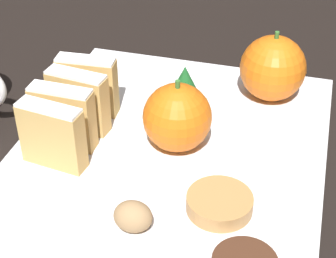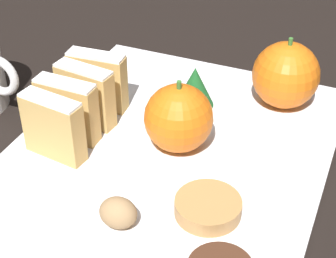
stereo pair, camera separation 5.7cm
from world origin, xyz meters
name	(u,v)px [view 1 (the left image)]	position (x,y,z in m)	size (l,w,h in m)	color
ground_plane	(168,161)	(0.00, 0.00, 0.00)	(6.00, 6.00, 0.00)	black
serving_platter	(168,157)	(0.00, 0.00, 0.01)	(0.32, 0.40, 0.01)	white
stollen_slice_front	(52,136)	(-0.11, -0.05, 0.05)	(0.07, 0.03, 0.07)	tan
stollen_slice_second	(63,117)	(-0.11, -0.02, 0.05)	(0.07, 0.02, 0.07)	tan
stollen_slice_third	(78,101)	(-0.11, 0.02, 0.05)	(0.07, 0.03, 0.07)	tan
stollen_slice_fourth	(88,85)	(-0.11, 0.05, 0.05)	(0.07, 0.03, 0.07)	tan
orange_near	(177,117)	(0.01, 0.01, 0.05)	(0.07, 0.07, 0.08)	orange
orange_far	(273,68)	(0.09, 0.14, 0.05)	(0.08, 0.08, 0.09)	orange
walnut	(137,217)	(0.00, -0.11, 0.03)	(0.04, 0.03, 0.03)	#9E7A51
gingerbread_cookie	(220,203)	(0.07, -0.07, 0.02)	(0.06, 0.06, 0.02)	#B27F47
evergreen_sprig	(185,85)	(-0.01, 0.10, 0.04)	(0.05, 0.05, 0.05)	#195623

